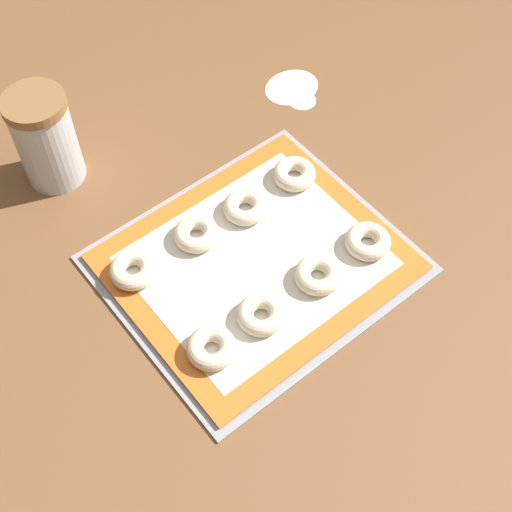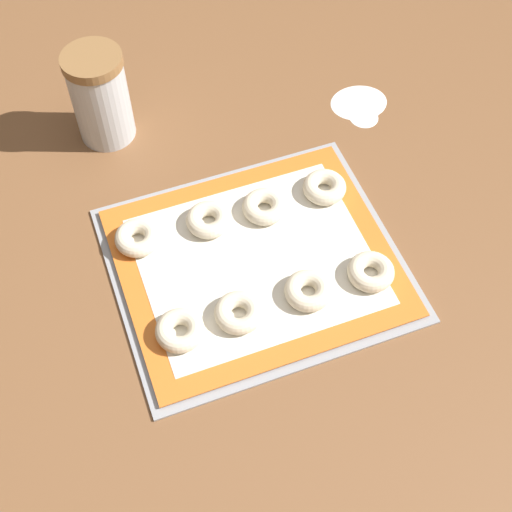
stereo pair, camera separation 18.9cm
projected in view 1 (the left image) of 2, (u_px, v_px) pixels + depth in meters
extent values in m
plane|color=brown|center=(244.00, 264.00, 1.07)|extent=(2.80, 2.80, 0.00)
cube|color=#93969B|center=(256.00, 263.00, 1.07)|extent=(0.42, 0.37, 0.01)
cube|color=orange|center=(256.00, 261.00, 1.07)|extent=(0.40, 0.35, 0.00)
cube|color=silver|center=(256.00, 261.00, 1.06)|extent=(0.34, 0.28, 0.00)
torus|color=beige|center=(211.00, 348.00, 0.97)|extent=(0.07, 0.07, 0.02)
torus|color=beige|center=(261.00, 314.00, 1.00)|extent=(0.07, 0.07, 0.02)
torus|color=beige|center=(318.00, 275.00, 1.03)|extent=(0.07, 0.07, 0.02)
torus|color=beige|center=(368.00, 241.00, 1.07)|extent=(0.07, 0.07, 0.02)
torus|color=beige|center=(133.00, 270.00, 1.04)|extent=(0.07, 0.07, 0.02)
torus|color=beige|center=(196.00, 234.00, 1.08)|extent=(0.07, 0.07, 0.02)
torus|color=beige|center=(245.00, 207.00, 1.10)|extent=(0.07, 0.07, 0.02)
torus|color=beige|center=(294.00, 174.00, 1.14)|extent=(0.07, 0.07, 0.02)
cylinder|color=silver|center=(47.00, 143.00, 1.11)|extent=(0.09, 0.09, 0.15)
cylinder|color=olive|center=(33.00, 104.00, 1.04)|extent=(0.10, 0.10, 0.02)
ellipsoid|color=white|center=(292.00, 87.00, 1.29)|extent=(0.10, 0.09, 0.00)
ellipsoid|color=white|center=(301.00, 99.00, 1.27)|extent=(0.05, 0.05, 0.00)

